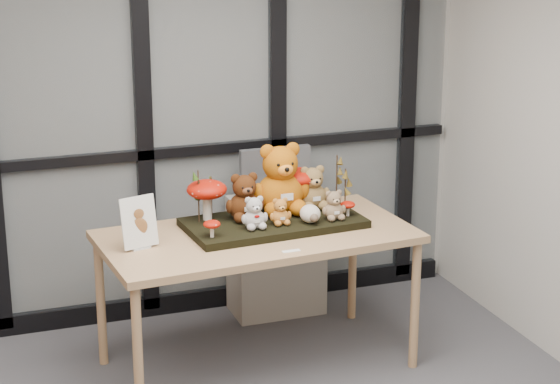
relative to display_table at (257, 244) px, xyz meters
name	(u,v)px	position (x,y,z in m)	size (l,w,h in m)	color
room_shell	(163,160)	(-0.86, -1.58, 0.95)	(5.00, 5.00, 5.00)	#B3B1A9
glass_partition	(66,100)	(-0.86, 0.89, 0.69)	(4.90, 0.06, 2.78)	#2D383F
display_table	(257,244)	(0.00, 0.00, 0.00)	(1.74, 0.96, 0.79)	tan
diorama_tray	(273,223)	(0.12, 0.07, 0.09)	(0.97, 0.49, 0.04)	black
bear_pooh_yellow	(280,175)	(0.20, 0.19, 0.33)	(0.34, 0.30, 0.44)	#B85D0B
bear_brown_medium	(244,194)	(-0.03, 0.14, 0.25)	(0.22, 0.20, 0.29)	#421E0B
bear_tan_back	(312,185)	(0.40, 0.20, 0.24)	(0.21, 0.19, 0.27)	olive
bear_small_yellow	(280,210)	(0.13, -0.01, 0.19)	(0.12, 0.11, 0.16)	#C9782B
bear_white_bow	(254,211)	(-0.02, -0.03, 0.21)	(0.15, 0.14, 0.20)	beige
bear_beige_small	(334,203)	(0.44, -0.03, 0.20)	(0.14, 0.13, 0.18)	#8D7152
plush_cream_hedgehog	(310,213)	(0.29, -0.05, 0.16)	(0.09, 0.08, 0.11)	silver
mushroom_back_left	(207,198)	(-0.22, 0.19, 0.23)	(0.22, 0.22, 0.25)	#A71205
mushroom_back_right	(298,186)	(0.33, 0.25, 0.23)	(0.23, 0.23, 0.25)	#A71205
mushroom_front_left	(212,228)	(-0.28, -0.10, 0.16)	(0.09, 0.09, 0.10)	#A71205
mushroom_front_right	(348,208)	(0.53, -0.01, 0.15)	(0.08, 0.08, 0.09)	#A71205
sprig_green_far_left	(199,196)	(-0.28, 0.17, 0.25)	(0.05, 0.05, 0.29)	#1D380C
sprig_green_mid_left	(211,197)	(-0.19, 0.23, 0.22)	(0.05, 0.05, 0.23)	#1D380C
sprig_dry_far_right	(337,180)	(0.56, 0.21, 0.25)	(0.05, 0.05, 0.29)	brown
sprig_dry_mid_right	(345,190)	(0.56, 0.08, 0.23)	(0.05, 0.05, 0.25)	brown
sprig_green_centre	(249,195)	(0.04, 0.26, 0.20)	(0.05, 0.05, 0.19)	#1D380C
sign_holder	(139,225)	(-0.65, -0.03, 0.19)	(0.20, 0.10, 0.28)	silver
label_card	(291,251)	(0.08, -0.33, 0.07)	(0.09, 0.03, 0.00)	white
cabinet	(276,255)	(0.35, 0.69, -0.35)	(0.56, 0.33, 0.75)	#A6A094
monitor	(275,173)	(0.35, 0.71, 0.19)	(0.45, 0.05, 0.32)	#505358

